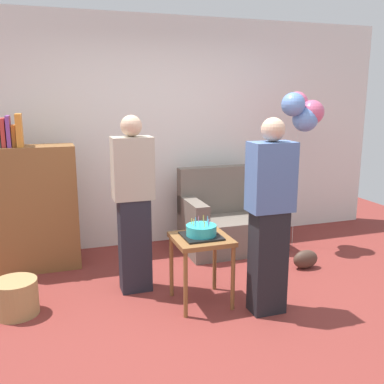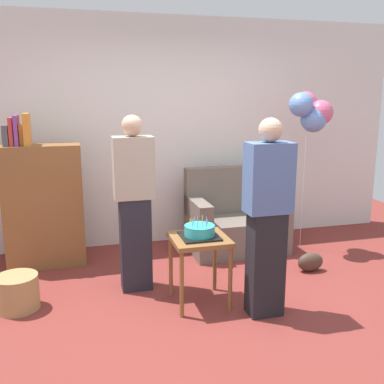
{
  "view_description": "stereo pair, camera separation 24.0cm",
  "coord_description": "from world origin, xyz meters",
  "px_view_note": "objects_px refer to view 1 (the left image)",
  "views": [
    {
      "loc": [
        -1.27,
        -3.09,
        1.8
      ],
      "look_at": [
        -0.06,
        0.51,
        0.95
      ],
      "focal_mm": 40.8,
      "sensor_mm": 36.0,
      "label": 1
    },
    {
      "loc": [
        -1.04,
        -3.16,
        1.8
      ],
      "look_at": [
        -0.06,
        0.51,
        0.95
      ],
      "focal_mm": 40.8,
      "sensor_mm": 36.0,
      "label": 2
    }
  ],
  "objects_px": {
    "side_table": "(201,247)",
    "person_holding_cake": "(270,217)",
    "wicker_basket": "(16,297)",
    "birthday_cake": "(201,231)",
    "bookshelf": "(37,206)",
    "couch": "(229,221)",
    "balloon_bunch": "(302,110)",
    "person_blowing_candles": "(134,204)",
    "handbag": "(305,259)"
  },
  "relations": [
    {
      "from": "birthday_cake",
      "to": "bookshelf",
      "type": "bearing_deg",
      "value": 136.23
    },
    {
      "from": "person_holding_cake",
      "to": "handbag",
      "type": "height_order",
      "value": "person_holding_cake"
    },
    {
      "from": "side_table",
      "to": "wicker_basket",
      "type": "relative_size",
      "value": 1.69
    },
    {
      "from": "handbag",
      "to": "balloon_bunch",
      "type": "height_order",
      "value": "balloon_bunch"
    },
    {
      "from": "person_holding_cake",
      "to": "handbag",
      "type": "bearing_deg",
      "value": -126.67
    },
    {
      "from": "person_holding_cake",
      "to": "handbag",
      "type": "distance_m",
      "value": 1.32
    },
    {
      "from": "bookshelf",
      "to": "wicker_basket",
      "type": "bearing_deg",
      "value": -100.79
    },
    {
      "from": "person_blowing_candles",
      "to": "bookshelf",
      "type": "bearing_deg",
      "value": 147.0
    },
    {
      "from": "birthday_cake",
      "to": "person_blowing_candles",
      "type": "bearing_deg",
      "value": 137.87
    },
    {
      "from": "couch",
      "to": "person_holding_cake",
      "type": "height_order",
      "value": "person_holding_cake"
    },
    {
      "from": "person_holding_cake",
      "to": "balloon_bunch",
      "type": "distance_m",
      "value": 1.9
    },
    {
      "from": "wicker_basket",
      "to": "bookshelf",
      "type": "bearing_deg",
      "value": 79.21
    },
    {
      "from": "side_table",
      "to": "wicker_basket",
      "type": "xyz_separation_m",
      "value": [
        -1.54,
        0.29,
        -0.36
      ]
    },
    {
      "from": "person_holding_cake",
      "to": "birthday_cake",
      "type": "bearing_deg",
      "value": -20.81
    },
    {
      "from": "bookshelf",
      "to": "balloon_bunch",
      "type": "relative_size",
      "value": 0.88
    },
    {
      "from": "side_table",
      "to": "person_holding_cake",
      "type": "relative_size",
      "value": 0.37
    },
    {
      "from": "couch",
      "to": "bookshelf",
      "type": "bearing_deg",
      "value": 178.31
    },
    {
      "from": "handbag",
      "to": "person_holding_cake",
      "type": "bearing_deg",
      "value": -140.1
    },
    {
      "from": "person_blowing_candles",
      "to": "balloon_bunch",
      "type": "bearing_deg",
      "value": 26.76
    },
    {
      "from": "person_blowing_candles",
      "to": "wicker_basket",
      "type": "distance_m",
      "value": 1.26
    },
    {
      "from": "couch",
      "to": "handbag",
      "type": "height_order",
      "value": "couch"
    },
    {
      "from": "couch",
      "to": "side_table",
      "type": "bearing_deg",
      "value": -122.72
    },
    {
      "from": "person_blowing_candles",
      "to": "wicker_basket",
      "type": "relative_size",
      "value": 4.53
    },
    {
      "from": "couch",
      "to": "handbag",
      "type": "bearing_deg",
      "value": -58.27
    },
    {
      "from": "couch",
      "to": "person_blowing_candles",
      "type": "distance_m",
      "value": 1.58
    },
    {
      "from": "couch",
      "to": "handbag",
      "type": "relative_size",
      "value": 3.93
    },
    {
      "from": "handbag",
      "to": "balloon_bunch",
      "type": "bearing_deg",
      "value": 67.04
    },
    {
      "from": "person_holding_cake",
      "to": "handbag",
      "type": "relative_size",
      "value": 5.82
    },
    {
      "from": "side_table",
      "to": "handbag",
      "type": "height_order",
      "value": "side_table"
    },
    {
      "from": "side_table",
      "to": "person_holding_cake",
      "type": "xyz_separation_m",
      "value": [
        0.47,
        -0.32,
        0.32
      ]
    },
    {
      "from": "couch",
      "to": "side_table",
      "type": "height_order",
      "value": "couch"
    },
    {
      "from": "side_table",
      "to": "birthday_cake",
      "type": "bearing_deg",
      "value": 65.13
    },
    {
      "from": "person_holding_cake",
      "to": "side_table",
      "type": "bearing_deg",
      "value": -20.81
    },
    {
      "from": "side_table",
      "to": "person_blowing_candles",
      "type": "relative_size",
      "value": 0.37
    },
    {
      "from": "side_table",
      "to": "wicker_basket",
      "type": "bearing_deg",
      "value": 169.29
    },
    {
      "from": "person_blowing_candles",
      "to": "handbag",
      "type": "bearing_deg",
      "value": 9.55
    },
    {
      "from": "couch",
      "to": "wicker_basket",
      "type": "relative_size",
      "value": 3.06
    },
    {
      "from": "bookshelf",
      "to": "person_blowing_candles",
      "type": "xyz_separation_m",
      "value": [
        0.85,
        -0.84,
        0.15
      ]
    },
    {
      "from": "bookshelf",
      "to": "birthday_cake",
      "type": "distance_m",
      "value": 1.86
    },
    {
      "from": "wicker_basket",
      "to": "handbag",
      "type": "height_order",
      "value": "wicker_basket"
    },
    {
      "from": "handbag",
      "to": "side_table",
      "type": "bearing_deg",
      "value": -163.88
    },
    {
      "from": "side_table",
      "to": "bookshelf",
      "type": "bearing_deg",
      "value": 136.23
    },
    {
      "from": "bookshelf",
      "to": "balloon_bunch",
      "type": "height_order",
      "value": "balloon_bunch"
    },
    {
      "from": "bookshelf",
      "to": "person_holding_cake",
      "type": "height_order",
      "value": "person_holding_cake"
    },
    {
      "from": "couch",
      "to": "person_holding_cake",
      "type": "distance_m",
      "value": 1.65
    },
    {
      "from": "side_table",
      "to": "person_holding_cake",
      "type": "distance_m",
      "value": 0.65
    },
    {
      "from": "wicker_basket",
      "to": "handbag",
      "type": "xyz_separation_m",
      "value": [
        2.85,
        0.09,
        -0.05
      ]
    },
    {
      "from": "wicker_basket",
      "to": "handbag",
      "type": "relative_size",
      "value": 1.29
    },
    {
      "from": "couch",
      "to": "handbag",
      "type": "distance_m",
      "value": 1.02
    },
    {
      "from": "side_table",
      "to": "balloon_bunch",
      "type": "distance_m",
      "value": 2.17
    }
  ]
}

